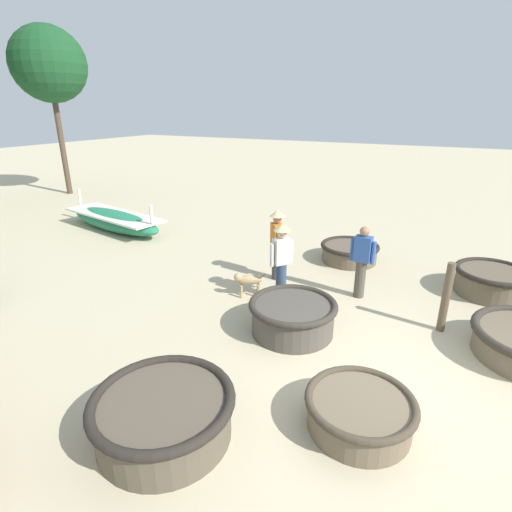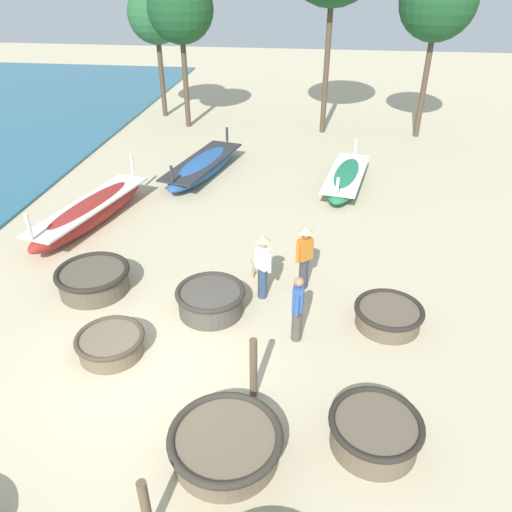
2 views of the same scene
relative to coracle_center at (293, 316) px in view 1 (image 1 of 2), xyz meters
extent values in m
plane|color=#C6B793|center=(-0.92, -1.98, -0.33)|extent=(80.00, 80.00, 0.00)
cylinder|color=#4C473F|center=(0.00, 0.00, -0.06)|extent=(1.47, 1.47, 0.55)
torus|color=#332D26|center=(0.00, 0.00, 0.22)|extent=(1.59, 1.59, 0.12)
cylinder|color=brown|center=(3.44, -3.23, -0.07)|extent=(1.44, 1.44, 0.53)
torus|color=#28231E|center=(3.44, -3.23, 0.20)|extent=(1.56, 1.56, 0.12)
cylinder|color=brown|center=(-1.74, -1.64, -0.13)|extent=(1.31, 1.31, 0.40)
torus|color=#42382B|center=(-1.74, -1.64, 0.07)|extent=(1.41, 1.41, 0.10)
cylinder|color=brown|center=(-2.99, 0.46, -0.06)|extent=(1.65, 1.65, 0.54)
torus|color=#28231E|center=(-2.99, 0.46, 0.21)|extent=(1.78, 1.78, 0.13)
cylinder|color=brown|center=(3.97, 0.03, -0.12)|extent=(1.41, 1.41, 0.42)
torus|color=#28231E|center=(3.97, 0.03, 0.09)|extent=(1.52, 1.52, 0.11)
ellipsoid|color=#237551|center=(3.21, 7.70, -0.02)|extent=(1.86, 4.45, 0.62)
cube|color=silver|center=(3.21, 7.70, 0.17)|extent=(1.84, 4.12, 0.06)
cylinder|color=silver|center=(3.57, 9.65, 0.51)|extent=(0.10, 0.10, 0.55)
cylinder|color=silver|center=(2.86, 5.74, 0.51)|extent=(0.10, 0.10, 0.55)
cylinder|color=#383842|center=(2.04, 1.26, 0.08)|extent=(0.22, 0.22, 0.82)
cube|color=orange|center=(2.04, 1.26, 0.76)|extent=(0.40, 0.39, 0.54)
sphere|color=#A37556|center=(2.04, 1.26, 1.14)|extent=(0.20, 0.20, 0.20)
cylinder|color=orange|center=(1.88, 1.11, 0.71)|extent=(0.09, 0.09, 0.48)
cylinder|color=orange|center=(2.20, 1.41, 0.71)|extent=(0.09, 0.09, 0.48)
cone|color=#D1BC84|center=(2.04, 1.26, 1.27)|extent=(0.36, 0.36, 0.14)
cylinder|color=#4C473D|center=(2.00, -0.71, 0.08)|extent=(0.22, 0.22, 0.82)
cube|color=#33569E|center=(2.00, -0.71, 0.76)|extent=(0.24, 0.35, 0.54)
sphere|color=#A37556|center=(2.00, -0.71, 1.14)|extent=(0.20, 0.20, 0.20)
cylinder|color=#33569E|center=(2.01, -0.49, 0.71)|extent=(0.09, 0.09, 0.48)
cylinder|color=#33569E|center=(1.99, -0.93, 0.71)|extent=(0.09, 0.09, 0.48)
cylinder|color=#2D425B|center=(1.10, 0.72, 0.08)|extent=(0.22, 0.22, 0.82)
cube|color=silver|center=(1.10, 0.72, 0.76)|extent=(0.40, 0.38, 0.54)
sphere|color=#DBB28E|center=(1.10, 0.72, 1.14)|extent=(0.20, 0.20, 0.20)
cylinder|color=silver|center=(0.92, 0.86, 0.71)|extent=(0.09, 0.09, 0.48)
cylinder|color=silver|center=(1.27, 0.59, 0.71)|extent=(0.09, 0.09, 0.48)
cone|color=#D1BC84|center=(1.10, 0.72, 1.27)|extent=(0.36, 0.36, 0.14)
ellipsoid|color=tan|center=(0.92, 1.37, 0.06)|extent=(0.44, 0.55, 0.22)
sphere|color=tan|center=(0.79, 1.58, 0.13)|extent=(0.18, 0.18, 0.18)
cylinder|color=tan|center=(1.05, 1.16, 0.12)|extent=(0.14, 0.19, 0.16)
cylinder|color=tan|center=(0.76, 1.49, -0.19)|extent=(0.06, 0.06, 0.28)
cylinder|color=tan|center=(0.88, 1.56, -0.19)|extent=(0.06, 0.06, 0.28)
cylinder|color=tan|center=(0.95, 1.18, -0.19)|extent=(0.06, 0.06, 0.28)
cylinder|color=tan|center=(1.07, 1.25, -0.19)|extent=(0.06, 0.06, 0.28)
cylinder|color=brown|center=(1.31, -2.39, 0.33)|extent=(0.14, 0.14, 1.33)
cylinder|color=#4C3D2D|center=(6.51, 13.99, 1.87)|extent=(0.24, 0.24, 4.41)
sphere|color=#194723|center=(6.51, 13.99, 5.16)|extent=(3.09, 3.09, 3.09)
camera|label=1|loc=(-5.91, -2.34, 3.54)|focal=28.00mm
camera|label=2|loc=(2.22, -8.97, 6.71)|focal=35.00mm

